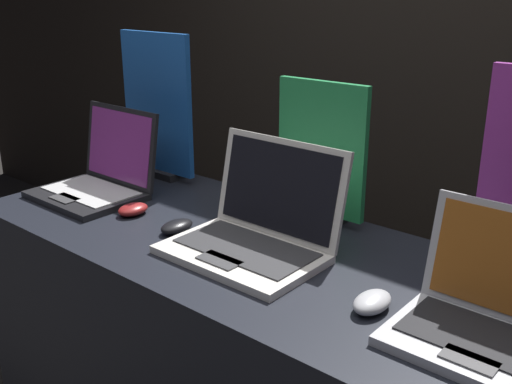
{
  "coord_description": "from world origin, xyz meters",
  "views": [
    {
      "loc": [
        0.92,
        -0.76,
        1.58
      ],
      "look_at": [
        -0.0,
        0.33,
        1.08
      ],
      "focal_mm": 42.0,
      "sensor_mm": 36.0,
      "label": 1
    }
  ],
  "objects": [
    {
      "name": "laptop_back",
      "position": [
        0.63,
        0.29,
        0.99
      ],
      "size": [
        0.35,
        0.28,
        0.24
      ],
      "color": "#B7B7BC",
      "rests_on": "display_counter"
    },
    {
      "name": "promo_stand_front",
      "position": [
        -0.65,
        0.57,
        1.17
      ],
      "size": [
        0.32,
        0.07,
        0.5
      ],
      "color": "black",
      "rests_on": "display_counter"
    },
    {
      "name": "mouse_front",
      "position": [
        -0.43,
        0.27,
        0.95
      ],
      "size": [
        0.07,
        0.1,
        0.03
      ],
      "color": "maroon",
      "rests_on": "display_counter"
    },
    {
      "name": "promo_stand_middle",
      "position": [
        0.01,
        0.59,
        1.12
      ],
      "size": [
        0.29,
        0.07,
        0.4
      ],
      "color": "black",
      "rests_on": "display_counter"
    },
    {
      "name": "wall_back",
      "position": [
        0.0,
        1.65,
        1.4
      ],
      "size": [
        8.0,
        0.05,
        2.8
      ],
      "color": "black",
      "rests_on": "ground_plane"
    },
    {
      "name": "laptop_front",
      "position": [
        -0.65,
        0.32,
        0.99
      ],
      "size": [
        0.34,
        0.3,
        0.27
      ],
      "color": "black",
      "rests_on": "display_counter"
    },
    {
      "name": "mouse_back",
      "position": [
        0.39,
        0.24,
        0.95
      ],
      "size": [
        0.07,
        0.11,
        0.04
      ],
      "color": "#B2B2B7",
      "rests_on": "display_counter"
    },
    {
      "name": "laptop_middle",
      "position": [
        0.01,
        0.31,
        0.99
      ],
      "size": [
        0.39,
        0.32,
        0.27
      ],
      "color": "silver",
      "rests_on": "display_counter"
    },
    {
      "name": "mouse_middle",
      "position": [
        -0.23,
        0.26,
        0.95
      ],
      "size": [
        0.06,
        0.1,
        0.03
      ],
      "color": "black",
      "rests_on": "display_counter"
    }
  ]
}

